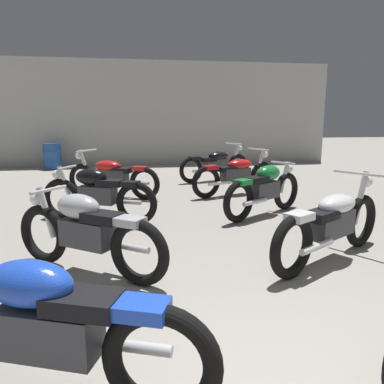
# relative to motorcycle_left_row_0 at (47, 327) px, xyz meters

# --- Properties ---
(back_wall) EXTENTS (12.66, 0.24, 3.60)m
(back_wall) POSITION_rel_motorcycle_left_row_0_xyz_m (1.35, 11.34, 1.34)
(back_wall) COLOR #B2B2AD
(back_wall) RESTS_ON ground
(motorcycle_left_row_0) EXTENTS (1.88, 0.81, 0.88)m
(motorcycle_left_row_0) POSITION_rel_motorcycle_left_row_0_xyz_m (0.00, 0.00, 0.00)
(motorcycle_left_row_0) COLOR black
(motorcycle_left_row_0) RESTS_ON ground
(motorcycle_left_row_1) EXTENTS (1.66, 1.25, 0.88)m
(motorcycle_left_row_1) POSITION_rel_motorcycle_left_row_0_xyz_m (0.00, 1.83, 0.00)
(motorcycle_left_row_1) COLOR black
(motorcycle_left_row_1) RESTS_ON ground
(motorcycle_left_row_2) EXTENTS (1.85, 0.88, 0.88)m
(motorcycle_left_row_2) POSITION_rel_motorcycle_left_row_0_xyz_m (-0.07, 3.87, 0.00)
(motorcycle_left_row_2) COLOR black
(motorcycle_left_row_2) RESTS_ON ground
(motorcycle_left_row_3) EXTENTS (1.94, 1.19, 0.97)m
(motorcycle_left_row_3) POSITION_rel_motorcycle_left_row_0_xyz_m (0.06, 5.77, -0.01)
(motorcycle_left_row_3) COLOR black
(motorcycle_left_row_3) RESTS_ON ground
(motorcycle_right_row_1) EXTENTS (1.91, 1.23, 0.97)m
(motorcycle_right_row_1) POSITION_rel_motorcycle_left_row_0_xyz_m (2.72, 1.76, -0.01)
(motorcycle_right_row_1) COLOR black
(motorcycle_right_row_1) RESTS_ON ground
(motorcycle_right_row_2) EXTENTS (1.71, 1.17, 0.88)m
(motorcycle_right_row_2) POSITION_rel_motorcycle_left_row_0_xyz_m (2.68, 3.83, 0.00)
(motorcycle_right_row_2) COLOR black
(motorcycle_right_row_2) RESTS_ON ground
(motorcycle_right_row_3) EXTENTS (2.06, 0.99, 0.97)m
(motorcycle_right_row_3) POSITION_rel_motorcycle_left_row_0_xyz_m (2.68, 5.60, -0.01)
(motorcycle_right_row_3) COLOR black
(motorcycle_right_row_3) RESTS_ON ground
(motorcycle_right_row_4) EXTENTS (2.05, 1.02, 0.97)m
(motorcycle_right_row_4) POSITION_rel_motorcycle_left_row_0_xyz_m (2.67, 7.49, -0.01)
(motorcycle_right_row_4) COLOR black
(motorcycle_right_row_4) RESTS_ON ground
(oil_drum) EXTENTS (0.59, 0.59, 0.85)m
(oil_drum) POSITION_rel_motorcycle_left_row_0_xyz_m (-2.08, 10.59, -0.03)
(oil_drum) COLOR #23519E
(oil_drum) RESTS_ON ground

